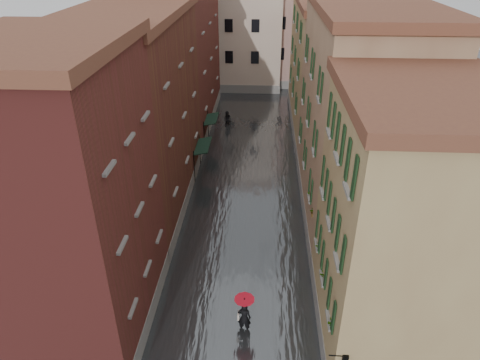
# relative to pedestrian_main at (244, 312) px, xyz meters

# --- Properties ---
(ground) EXTENTS (120.00, 120.00, 0.00)m
(ground) POSITION_rel_pedestrian_main_xyz_m (-0.48, 2.33, -1.24)
(ground) COLOR #525254
(ground) RESTS_ON ground
(floodwater) EXTENTS (10.00, 60.00, 0.20)m
(floodwater) POSITION_rel_pedestrian_main_xyz_m (-0.48, 15.33, -1.14)
(floodwater) COLOR #3D4144
(floodwater) RESTS_ON ground
(building_left_near) EXTENTS (6.00, 8.00, 13.00)m
(building_left_near) POSITION_rel_pedestrian_main_xyz_m (-7.48, 0.33, 5.26)
(building_left_near) COLOR maroon
(building_left_near) RESTS_ON ground
(building_left_mid) EXTENTS (6.00, 14.00, 12.50)m
(building_left_mid) POSITION_rel_pedestrian_main_xyz_m (-7.48, 11.33, 5.01)
(building_left_mid) COLOR #562F1B
(building_left_mid) RESTS_ON ground
(building_left_far) EXTENTS (6.00, 16.00, 14.00)m
(building_left_far) POSITION_rel_pedestrian_main_xyz_m (-7.48, 26.33, 5.76)
(building_left_far) COLOR maroon
(building_left_far) RESTS_ON ground
(building_right_near) EXTENTS (6.00, 8.00, 11.50)m
(building_right_near) POSITION_rel_pedestrian_main_xyz_m (6.52, 0.33, 4.51)
(building_right_near) COLOR #96784D
(building_right_near) RESTS_ON ground
(building_right_mid) EXTENTS (6.00, 14.00, 13.00)m
(building_right_mid) POSITION_rel_pedestrian_main_xyz_m (6.52, 11.33, 5.26)
(building_right_mid) COLOR tan
(building_right_mid) RESTS_ON ground
(building_right_far) EXTENTS (6.00, 16.00, 11.50)m
(building_right_far) POSITION_rel_pedestrian_main_xyz_m (6.52, 26.33, 4.51)
(building_right_far) COLOR #96784D
(building_right_far) RESTS_ON ground
(building_end_cream) EXTENTS (12.00, 9.00, 13.00)m
(building_end_cream) POSITION_rel_pedestrian_main_xyz_m (-3.48, 40.33, 5.26)
(building_end_cream) COLOR beige
(building_end_cream) RESTS_ON ground
(building_end_pink) EXTENTS (10.00, 9.00, 12.00)m
(building_end_pink) POSITION_rel_pedestrian_main_xyz_m (5.52, 42.33, 4.76)
(building_end_pink) COLOR #A77A75
(building_end_pink) RESTS_ON ground
(awning_near) EXTENTS (1.09, 3.04, 2.80)m
(awning_near) POSITION_rel_pedestrian_main_xyz_m (-3.97, 15.44, 1.23)
(awning_near) COLOR black
(awning_near) RESTS_ON ground
(awning_far) EXTENTS (1.09, 2.84, 2.80)m
(awning_far) POSITION_rel_pedestrian_main_xyz_m (-3.97, 21.14, 1.22)
(awning_far) COLOR black
(awning_far) RESTS_ON ground
(wall_lantern) EXTENTS (0.71, 0.22, 0.35)m
(wall_lantern) POSITION_rel_pedestrian_main_xyz_m (3.85, -3.67, 1.77)
(wall_lantern) COLOR black
(wall_lantern) RESTS_ON ground
(window_planters) EXTENTS (0.59, 10.66, 0.84)m
(window_planters) POSITION_rel_pedestrian_main_xyz_m (3.64, 2.75, 2.27)
(window_planters) COLOR brown
(window_planters) RESTS_ON ground
(pedestrian_main) EXTENTS (0.95, 0.95, 2.06)m
(pedestrian_main) POSITION_rel_pedestrian_main_xyz_m (0.00, 0.00, 0.00)
(pedestrian_main) COLOR black
(pedestrian_main) RESTS_ON ground
(pedestrian_far) EXTENTS (0.97, 0.87, 1.66)m
(pedestrian_far) POSITION_rel_pedestrian_main_xyz_m (-2.87, 25.42, -0.41)
(pedestrian_far) COLOR black
(pedestrian_far) RESTS_ON ground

